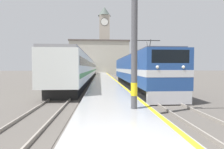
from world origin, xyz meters
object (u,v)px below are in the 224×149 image
Objects in this scene: catenary_mast at (136,14)px; clock_tower at (104,38)px; locomotive_train at (137,71)px; passenger_train at (87,69)px.

clock_tower reaches higher than catenary_mast.
locomotive_train is 12.32m from catenary_mast.
catenary_mast reaches higher than locomotive_train.
catenary_mast is at bearing -90.39° from clock_tower.
catenary_mast reaches higher than passenger_train.
locomotive_train reaches higher than passenger_train.
passenger_train is at bearing -96.48° from clock_tower.
passenger_train is 46.18m from clock_tower.
clock_tower reaches higher than passenger_train.
passenger_train is 1.75× the size of clock_tower.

